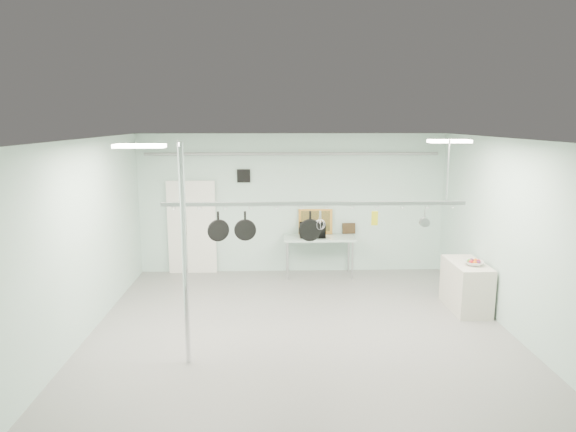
{
  "coord_description": "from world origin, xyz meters",
  "views": [
    {
      "loc": [
        -0.47,
        -7.64,
        3.5
      ],
      "look_at": [
        -0.19,
        1.0,
        1.87
      ],
      "focal_mm": 32.0,
      "sensor_mm": 36.0,
      "label": 1
    }
  ],
  "objects_px": {
    "skillet_left": "(218,227)",
    "skillet_mid": "(245,226)",
    "skillet_right": "(310,226)",
    "coffee_canister": "(319,233)",
    "chrome_pole": "(185,257)",
    "fruit_bowl": "(474,263)",
    "prep_table": "(319,240)",
    "side_cabinet": "(466,286)",
    "pot_rack": "(314,202)",
    "microwave": "(313,230)"
  },
  "relations": [
    {
      "from": "prep_table",
      "to": "skillet_right",
      "type": "distance_m",
      "value": 3.48
    },
    {
      "from": "side_cabinet",
      "to": "skillet_right",
      "type": "bearing_deg",
      "value": -159.93
    },
    {
      "from": "side_cabinet",
      "to": "pot_rack",
      "type": "height_order",
      "value": "pot_rack"
    },
    {
      "from": "pot_rack",
      "to": "skillet_left",
      "type": "bearing_deg",
      "value": 180.0
    },
    {
      "from": "chrome_pole",
      "to": "pot_rack",
      "type": "xyz_separation_m",
      "value": [
        1.9,
        0.9,
        0.63
      ]
    },
    {
      "from": "skillet_right",
      "to": "coffee_canister",
      "type": "bearing_deg",
      "value": 75.78
    },
    {
      "from": "side_cabinet",
      "to": "skillet_left",
      "type": "distance_m",
      "value": 4.8
    },
    {
      "from": "microwave",
      "to": "fruit_bowl",
      "type": "xyz_separation_m",
      "value": [
        2.75,
        -2.36,
        -0.12
      ]
    },
    {
      "from": "prep_table",
      "to": "microwave",
      "type": "height_order",
      "value": "microwave"
    },
    {
      "from": "chrome_pole",
      "to": "skillet_mid",
      "type": "bearing_deg",
      "value": 48.03
    },
    {
      "from": "skillet_mid",
      "to": "skillet_left",
      "type": "bearing_deg",
      "value": 178.07
    },
    {
      "from": "pot_rack",
      "to": "skillet_left",
      "type": "height_order",
      "value": "pot_rack"
    },
    {
      "from": "coffee_canister",
      "to": "skillet_mid",
      "type": "height_order",
      "value": "skillet_mid"
    },
    {
      "from": "prep_table",
      "to": "fruit_bowl",
      "type": "height_order",
      "value": "fruit_bowl"
    },
    {
      "from": "chrome_pole",
      "to": "skillet_mid",
      "type": "height_order",
      "value": "chrome_pole"
    },
    {
      "from": "skillet_left",
      "to": "skillet_mid",
      "type": "bearing_deg",
      "value": -22.16
    },
    {
      "from": "chrome_pole",
      "to": "side_cabinet",
      "type": "xyz_separation_m",
      "value": [
        4.85,
        2.0,
        -1.15
      ]
    },
    {
      "from": "chrome_pole",
      "to": "microwave",
      "type": "bearing_deg",
      "value": 62.84
    },
    {
      "from": "coffee_canister",
      "to": "skillet_right",
      "type": "height_order",
      "value": "skillet_right"
    },
    {
      "from": "skillet_right",
      "to": "skillet_left",
      "type": "bearing_deg",
      "value": 173.91
    },
    {
      "from": "chrome_pole",
      "to": "coffee_canister",
      "type": "relative_size",
      "value": 16.88
    },
    {
      "from": "pot_rack",
      "to": "skillet_mid",
      "type": "xyz_separation_m",
      "value": [
        -1.09,
        0.0,
        -0.38
      ]
    },
    {
      "from": "chrome_pole",
      "to": "fruit_bowl",
      "type": "relative_size",
      "value": 9.56
    },
    {
      "from": "microwave",
      "to": "skillet_left",
      "type": "relative_size",
      "value": 1.16
    },
    {
      "from": "chrome_pole",
      "to": "fruit_bowl",
      "type": "height_order",
      "value": "chrome_pole"
    },
    {
      "from": "coffee_canister",
      "to": "microwave",
      "type": "bearing_deg",
      "value": 155.65
    },
    {
      "from": "chrome_pole",
      "to": "prep_table",
      "type": "relative_size",
      "value": 2.0
    },
    {
      "from": "chrome_pole",
      "to": "fruit_bowl",
      "type": "bearing_deg",
      "value": 20.4
    },
    {
      "from": "side_cabinet",
      "to": "coffee_canister",
      "type": "bearing_deg",
      "value": 140.38
    },
    {
      "from": "skillet_left",
      "to": "prep_table",
      "type": "bearing_deg",
      "value": 37.75
    },
    {
      "from": "side_cabinet",
      "to": "coffee_canister",
      "type": "height_order",
      "value": "coffee_canister"
    },
    {
      "from": "fruit_bowl",
      "to": "skillet_mid",
      "type": "relative_size",
      "value": 0.7
    },
    {
      "from": "coffee_canister",
      "to": "skillet_left",
      "type": "distance_m",
      "value": 3.83
    },
    {
      "from": "skillet_right",
      "to": "side_cabinet",
      "type": "bearing_deg",
      "value": 13.98
    },
    {
      "from": "fruit_bowl",
      "to": "skillet_right",
      "type": "bearing_deg",
      "value": -163.23
    },
    {
      "from": "prep_table",
      "to": "pot_rack",
      "type": "height_order",
      "value": "pot_rack"
    },
    {
      "from": "pot_rack",
      "to": "microwave",
      "type": "xyz_separation_m",
      "value": [
        0.25,
        3.28,
        -1.17
      ]
    },
    {
      "from": "pot_rack",
      "to": "skillet_right",
      "type": "distance_m",
      "value": 0.4
    },
    {
      "from": "skillet_mid",
      "to": "prep_table",
      "type": "bearing_deg",
      "value": 63.77
    },
    {
      "from": "pot_rack",
      "to": "coffee_canister",
      "type": "height_order",
      "value": "pot_rack"
    },
    {
      "from": "pot_rack",
      "to": "fruit_bowl",
      "type": "height_order",
      "value": "pot_rack"
    },
    {
      "from": "prep_table",
      "to": "coffee_canister",
      "type": "distance_m",
      "value": 0.19
    },
    {
      "from": "skillet_right",
      "to": "skillet_mid",
      "type": "bearing_deg",
      "value": 173.91
    },
    {
      "from": "coffee_canister",
      "to": "skillet_mid",
      "type": "bearing_deg",
      "value": -114.85
    },
    {
      "from": "side_cabinet",
      "to": "skillet_right",
      "type": "relative_size",
      "value": 2.39
    },
    {
      "from": "coffee_canister",
      "to": "prep_table",
      "type": "bearing_deg",
      "value": 88.37
    },
    {
      "from": "prep_table",
      "to": "skillet_right",
      "type": "height_order",
      "value": "skillet_right"
    },
    {
      "from": "prep_table",
      "to": "fruit_bowl",
      "type": "bearing_deg",
      "value": -42.48
    },
    {
      "from": "skillet_mid",
      "to": "skillet_right",
      "type": "xyz_separation_m",
      "value": [
        1.03,
        0.0,
        -0.01
      ]
    },
    {
      "from": "side_cabinet",
      "to": "skillet_left",
      "type": "xyz_separation_m",
      "value": [
        -4.46,
        -1.1,
        1.39
      ]
    }
  ]
}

